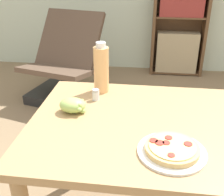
# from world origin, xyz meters

# --- Properties ---
(dining_table) EXTENTS (1.28, 0.79, 0.73)m
(dining_table) POSITION_xyz_m (0.08, -0.06, 0.63)
(dining_table) COLOR tan
(dining_table) RESTS_ON ground_plane
(pizza_on_plate) EXTENTS (0.25, 0.25, 0.04)m
(pizza_on_plate) POSITION_xyz_m (0.05, -0.27, 0.74)
(pizza_on_plate) COLOR white
(pizza_on_plate) RESTS_ON dining_table
(grape_bunch) EXTENTS (0.12, 0.10, 0.07)m
(grape_bunch) POSITION_xyz_m (-0.39, -0.01, 0.76)
(grape_bunch) COLOR #A8CC66
(grape_bunch) RESTS_ON dining_table
(drink_bottle) EXTENTS (0.08, 0.08, 0.27)m
(drink_bottle) POSITION_xyz_m (-0.30, 0.23, 0.86)
(drink_bottle) COLOR #EFB270
(drink_bottle) RESTS_ON dining_table
(salt_shaker) EXTENTS (0.04, 0.04, 0.06)m
(salt_shaker) POSITION_xyz_m (-0.31, 0.12, 0.76)
(salt_shaker) COLOR white
(salt_shaker) RESTS_ON dining_table
(lounge_chair_near) EXTENTS (0.82, 0.91, 0.88)m
(lounge_chair_near) POSITION_xyz_m (-0.93, 1.57, 0.29)
(lounge_chair_near) COLOR black
(lounge_chair_near) RESTS_ON ground_plane
(bookshelf) EXTENTS (0.66, 0.24, 1.46)m
(bookshelf) POSITION_xyz_m (0.31, 2.48, 0.67)
(bookshelf) COLOR brown
(bookshelf) RESTS_ON ground_plane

